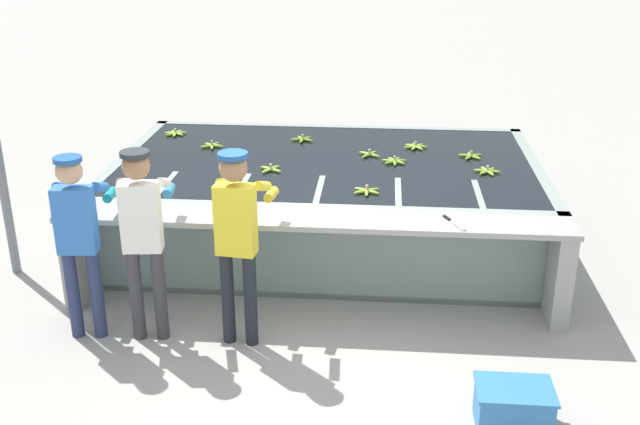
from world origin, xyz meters
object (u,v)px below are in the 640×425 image
object	(u,v)px
banana_bunch_floating_1	(367,191)
crate	(513,407)
banana_bunch_floating_2	(395,161)
banana_bunch_ledge_0	(225,211)
worker_0	(78,230)
banana_bunch_floating_4	(212,146)
banana_bunch_floating_0	(415,146)
worker_1	(143,227)
banana_bunch_floating_9	(487,171)
worker_2	(237,229)
banana_bunch_floating_5	(175,133)
knife_0	(451,221)
banana_bunch_floating_3	(369,154)
banana_bunch_floating_6	(271,169)
banana_bunch_floating_8	(471,156)
banana_bunch_floating_7	(303,139)

from	to	relation	value
banana_bunch_floating_1	crate	bearing A→B (deg)	-63.31
banana_bunch_floating_2	banana_bunch_ledge_0	size ratio (longest dim) A/B	1.00
worker_0	banana_bunch_floating_4	distance (m)	2.67
worker_0	banana_bunch_floating_0	distance (m)	4.01
banana_bunch_floating_4	banana_bunch_floating_0	bearing A→B (deg)	4.10
worker_1	banana_bunch_floating_1	size ratio (longest dim) A/B	6.03
banana_bunch_floating_2	banana_bunch_floating_9	xyz separation A→B (m)	(0.96, -0.25, 0.00)
worker_1	banana_bunch_floating_1	distance (m)	2.20
worker_2	banana_bunch_floating_5	bearing A→B (deg)	113.74
banana_bunch_floating_0	knife_0	distance (m)	2.22
banana_bunch_floating_4	banana_bunch_floating_9	world-z (taller)	same
banana_bunch_floating_2	banana_bunch_floating_5	world-z (taller)	same
knife_0	crate	bearing A→B (deg)	-76.51
banana_bunch_floating_3	banana_bunch_floating_6	xyz separation A→B (m)	(-1.02, -0.61, 0.00)
worker_0	worker_2	size ratio (longest dim) A/B	0.96
worker_0	banana_bunch_floating_3	xyz separation A→B (m)	(2.36, 2.44, -0.04)
banana_bunch_floating_8	knife_0	world-z (taller)	banana_bunch_floating_8
banana_bunch_floating_6	banana_bunch_floating_8	world-z (taller)	same
banana_bunch_floating_3	crate	size ratio (longest dim) A/B	0.46
banana_bunch_ledge_0	worker_0	bearing A→B (deg)	-151.68
banana_bunch_floating_2	crate	distance (m)	3.40
banana_bunch_floating_7	crate	xyz separation A→B (m)	(1.93, -3.96, -0.79)
banana_bunch_floating_3	banana_bunch_ledge_0	xyz separation A→B (m)	(-1.24, -1.84, 0.00)
worker_1	banana_bunch_floating_7	xyz separation A→B (m)	(1.01, 2.96, -0.08)
knife_0	banana_bunch_floating_2	bearing A→B (deg)	106.33
worker_0	banana_bunch_floating_5	world-z (taller)	worker_0
banana_bunch_floating_1	banana_bunch_floating_5	distance (m)	3.01
banana_bunch_floating_8	banana_bunch_ledge_0	world-z (taller)	banana_bunch_ledge_0
banana_bunch_ledge_0	banana_bunch_floating_6	bearing A→B (deg)	79.42
banana_bunch_floating_3	banana_bunch_floating_8	distance (m)	1.12
banana_bunch_floating_5	crate	size ratio (longest dim) A/B	0.51
worker_2	banana_bunch_floating_2	bearing A→B (deg)	59.62
banana_bunch_floating_2	banana_bunch_floating_7	distance (m)	1.32
banana_bunch_floating_8	banana_bunch_floating_9	size ratio (longest dim) A/B	0.98
worker_2	banana_bunch_floating_8	xyz separation A→B (m)	(2.14, 2.47, -0.09)
worker_2	banana_bunch_floating_5	size ratio (longest dim) A/B	6.09
worker_2	knife_0	bearing A→B (deg)	17.88
banana_bunch_floating_8	banana_bunch_ledge_0	size ratio (longest dim) A/B	0.98
worker_0	knife_0	distance (m)	3.17
banana_bunch_floating_1	banana_bunch_floating_7	world-z (taller)	same
banana_bunch_floating_2	crate	xyz separation A→B (m)	(0.85, -3.20, -0.79)
worker_1	worker_2	size ratio (longest dim) A/B	0.99
worker_1	knife_0	size ratio (longest dim) A/B	5.18
banana_bunch_floating_1	banana_bunch_floating_4	size ratio (longest dim) A/B	1.02
banana_bunch_floating_4	banana_bunch_floating_6	size ratio (longest dim) A/B	1.08
crate	worker_1	bearing A→B (deg)	161.24
banana_bunch_floating_1	banana_bunch_floating_7	bearing A→B (deg)	115.20
worker_1	banana_bunch_floating_2	bearing A→B (deg)	46.46
worker_2	banana_bunch_floating_0	bearing A→B (deg)	61.08
banana_bunch_floating_1	banana_bunch_floating_3	size ratio (longest dim) A/B	1.10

